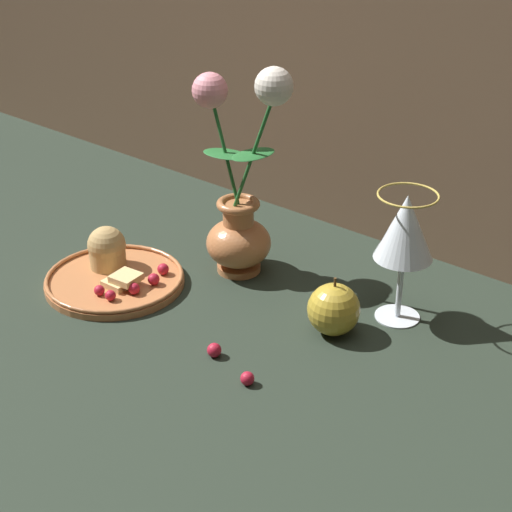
{
  "coord_description": "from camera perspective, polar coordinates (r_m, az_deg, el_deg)",
  "views": [
    {
      "loc": [
        0.66,
        -0.77,
        0.62
      ],
      "look_at": [
        0.03,
        -0.01,
        0.1
      ],
      "focal_mm": 60.0,
      "sensor_mm": 36.0,
      "label": 1
    }
  ],
  "objects": [
    {
      "name": "berry_near_plate",
      "position": [
        1.04,
        -0.58,
        -8.17
      ],
      "size": [
        0.02,
        0.02,
        0.02
      ],
      "primitive_type": "sphere",
      "color": "#AD192D",
      "rests_on": "ground_plane"
    },
    {
      "name": "berry_front_center",
      "position": [
        1.09,
        -2.8,
        -6.29
      ],
      "size": [
        0.02,
        0.02,
        0.02
      ],
      "primitive_type": "sphere",
      "color": "#AD192D",
      "rests_on": "ground_plane"
    },
    {
      "name": "plate_with_pastries",
      "position": [
        1.26,
        -9.51,
        -0.99
      ],
      "size": [
        0.2,
        0.2,
        0.07
      ],
      "color": "#B77042",
      "rests_on": "ground_plane"
    },
    {
      "name": "wine_glass",
      "position": [
        1.12,
        9.9,
        1.63
      ],
      "size": [
        0.08,
        0.08,
        0.18
      ],
      "color": "silver",
      "rests_on": "ground_plane"
    },
    {
      "name": "vase",
      "position": [
        1.23,
        -1.13,
        3.48
      ],
      "size": [
        0.17,
        0.1,
        0.32
      ],
      "color": "#B77042",
      "rests_on": "ground_plane"
    },
    {
      "name": "ground_plane",
      "position": [
        1.19,
        -0.81,
        -3.53
      ],
      "size": [
        2.4,
        2.4,
        0.0
      ],
      "primitive_type": "plane",
      "color": "#232D23",
      "rests_on": "ground"
    },
    {
      "name": "apple_beside_vase",
      "position": [
        1.12,
        5.2,
        -3.56
      ],
      "size": [
        0.07,
        0.07,
        0.08
      ],
      "color": "#B2932D",
      "rests_on": "ground_plane"
    }
  ]
}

